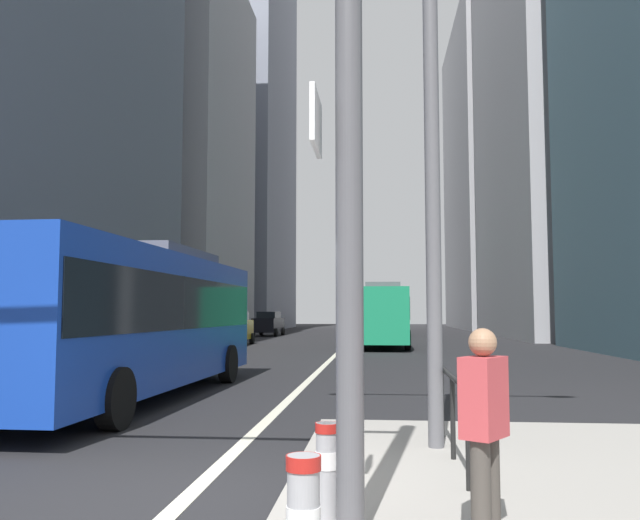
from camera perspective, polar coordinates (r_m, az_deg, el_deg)
The scene contains 18 objects.
ground_plane at distance 26.74m, azimuth 1.05°, elevation -8.63°, with size 160.00×160.00×0.00m, color black.
lane_centre_line at distance 36.70m, azimuth 2.20°, elevation -7.54°, with size 0.20×80.00×0.01m, color beige.
office_tower_left_mid at distance 54.96m, azimuth -14.18°, elevation 9.15°, with size 13.06×16.78×29.65m, color #9E9EA3.
office_tower_left_far at distance 78.81m, azimuth -8.28°, elevation 10.77°, with size 13.97×22.37×45.47m, color slate.
office_tower_right_mid at distance 59.61m, azimuth 20.68°, elevation 20.45°, with size 11.44×22.96×53.69m, color #9E9EA3.
office_tower_right_far at distance 82.08m, azimuth 15.81°, elevation 7.17°, with size 11.75×25.65×36.82m, color #9E9EA3.
city_bus_blue_oncoming at distance 14.70m, azimuth -16.00°, elevation -4.57°, with size 2.89×11.03×3.40m.
city_bus_red_receding at distance 36.28m, azimuth 5.58°, elevation -4.66°, with size 2.78×11.50×3.40m.
city_bus_red_distant at distance 55.27m, azimuth 6.22°, elevation -4.64°, with size 2.72×11.09×3.40m.
car_oncoming_mid at distance 37.86m, azimuth -7.72°, elevation -5.92°, with size 2.17×4.58×1.94m.
car_receding_near at distance 65.93m, azimuth 6.85°, elevation -5.36°, with size 2.18×4.53×1.94m.
car_receding_far at distance 65.25m, azimuth 5.35°, elevation -5.38°, with size 2.10×4.29×1.94m.
car_oncoming_far at distance 52.58m, azimuth -4.55°, elevation -5.58°, with size 2.21×4.39×1.94m.
traffic_signal_gantry at distance 6.03m, azimuth -18.27°, elevation 17.47°, with size 6.14×0.65×6.00m.
street_lamp_post at distance 9.24m, azimuth 9.69°, elevation 17.14°, with size 5.50×0.32×8.00m.
bollard_right at distance 5.65m, azimuth 0.60°, elevation -17.62°, with size 0.20×0.20×0.80m.
pedestrian_railing at distance 7.33m, azimuth 12.14°, elevation -12.33°, with size 0.06×4.12×0.98m.
pedestrian_walking at distance 5.17m, azimuth 14.21°, elevation -13.80°, with size 0.41×0.45×1.60m.
Camera 1 is at (1.95, -6.60, 1.87)m, focal length 36.48 mm.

